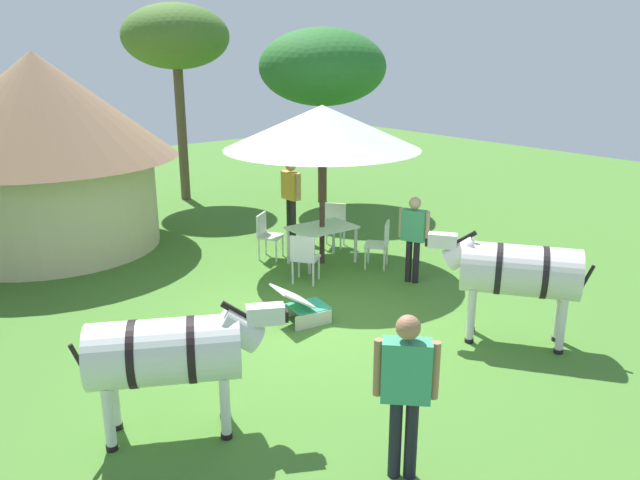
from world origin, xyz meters
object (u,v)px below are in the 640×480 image
guest_beside_umbrella (291,191)px  shade_umbrella (322,127)px  thatched_hut (42,142)px  patio_dining_table (322,231)px  patio_chair_west_end (304,256)px  patio_chair_near_lawn (381,241)px  patio_chair_near_hut (334,222)px  standing_watcher (406,383)px  acacia_tree_behind_hut (176,38)px  zebra_nearest_camera (170,352)px  acacia_tree_right_background (322,68)px  zebra_by_umbrella (516,271)px  striped_lounge_chair (302,306)px  patio_chair_east_end (267,233)px  guest_behind_table (414,232)px

guest_beside_umbrella → shade_umbrella: bearing=-17.9°
thatched_hut → patio_dining_table: thatched_hut is taller
patio_chair_west_end → patio_chair_near_lawn: (1.64, -0.24, 0.00)m
patio_chair_west_end → patio_chair_near_hut: (1.84, 1.36, 0.00)m
patio_chair_near_lawn → standing_watcher: standing_watcher is taller
acacia_tree_behind_hut → patio_dining_table: bearing=-94.1°
shade_umbrella → zebra_nearest_camera: size_ratio=1.81×
patio_chair_near_hut → acacia_tree_right_background: size_ratio=0.20×
patio_chair_near_hut → patio_dining_table: bearing=90.0°
shade_umbrella → acacia_tree_right_background: 5.12m
patio_chair_near_hut → guest_beside_umbrella: 1.27m
thatched_hut → patio_chair_west_end: 5.97m
thatched_hut → zebra_by_umbrella: (3.66, -8.66, -1.14)m
striped_lounge_chair → acacia_tree_right_background: 8.42m
patio_chair_near_hut → thatched_hut: bearing=13.8°
patio_chair_east_end → zebra_nearest_camera: 5.95m
thatched_hut → patio_chair_west_end: size_ratio=5.92×
patio_chair_near_hut → zebra_nearest_camera: (-5.67, -4.04, 0.45)m
patio_chair_west_end → guest_beside_umbrella: bearing=113.1°
patio_chair_east_end → striped_lounge_chair: (-1.29, -2.85, -0.27)m
standing_watcher → striped_lounge_chair: 3.83m
guest_behind_table → acacia_tree_behind_hut: acacia_tree_behind_hut is taller
patio_chair_near_hut → acacia_tree_behind_hut: 6.99m
striped_lounge_chair → standing_watcher: bearing=-12.2°
guest_behind_table → zebra_nearest_camera: (-5.37, -1.53, 0.03)m
patio_dining_table → acacia_tree_right_background: (3.19, 3.90, 2.89)m
guest_behind_table → zebra_by_umbrella: zebra_by_umbrella is taller
patio_chair_near_lawn → guest_behind_table: bearing=-134.6°
striped_lounge_chair → acacia_tree_behind_hut: acacia_tree_behind_hut is taller
guest_beside_umbrella → zebra_by_umbrella: 6.17m
thatched_hut → guest_behind_table: 7.63m
patio_dining_table → zebra_by_umbrella: zebra_by_umbrella is taller
patio_chair_near_hut → zebra_nearest_camera: zebra_nearest_camera is taller
patio_chair_near_lawn → striped_lounge_chair: patio_chair_near_lawn is taller
thatched_hut → patio_chair_east_end: (3.06, -3.42, -1.68)m
patio_chair_west_end → shade_umbrella: bearing=90.0°
zebra_nearest_camera → acacia_tree_right_background: acacia_tree_right_background is taller
patio_dining_table → shade_umbrella: bearing=63.4°
standing_watcher → striped_lounge_chair: (1.43, 3.47, -0.77)m
guest_behind_table → acacia_tree_behind_hut: bearing=157.6°
thatched_hut → guest_beside_umbrella: size_ratio=3.14×
patio_chair_west_end → striped_lounge_chair: bearing=-73.8°
patio_chair_west_end → zebra_nearest_camera: bearing=-90.0°
patio_chair_west_end → guest_behind_table: bearing=18.2°
patio_dining_table → acacia_tree_right_background: 5.81m
guest_beside_umbrella → standing_watcher: bearing=-28.3°
zebra_by_umbrella → patio_chair_near_lawn: bearing=42.2°
guest_beside_umbrella → acacia_tree_behind_hut: (-0.14, 4.76, 3.24)m
zebra_nearest_camera → acacia_tree_behind_hut: acacia_tree_behind_hut is taller
patio_dining_table → zebra_nearest_camera: zebra_nearest_camera is taller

